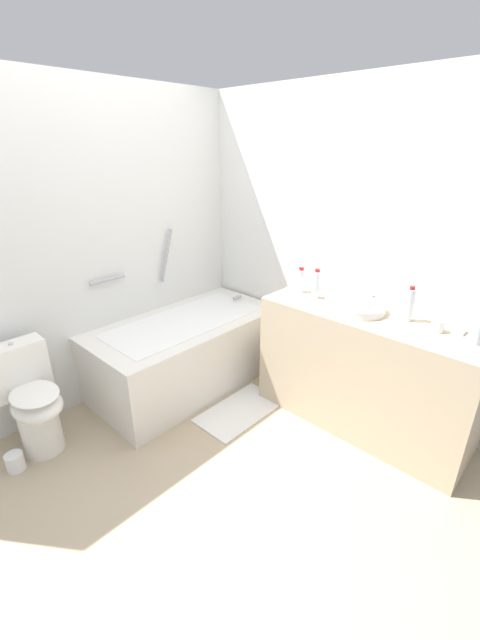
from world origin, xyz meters
TOP-DOWN VIEW (x-y plane):
  - ground_plane at (0.00, 0.00)m, footprint 3.92×3.92m
  - wall_back_tiled at (0.00, 1.25)m, footprint 3.32×0.10m
  - wall_right_mirror at (1.51, 0.00)m, footprint 0.10×2.81m
  - bathtub at (0.64, 0.81)m, footprint 1.60×0.80m
  - toilet at (-0.59, 0.92)m, footprint 0.37×0.51m
  - vanity_counter at (1.17, -0.55)m, footprint 0.57×1.50m
  - sink_basin at (1.14, -0.45)m, footprint 0.36×0.36m
  - sink_faucet at (1.35, -0.45)m, footprint 0.11×0.15m
  - water_bottle_0 at (1.16, -1.17)m, footprint 0.06×0.06m
  - water_bottle_1 at (1.18, 0.06)m, footprint 0.07×0.07m
  - water_bottle_2 at (1.15, -0.10)m, footprint 0.06×0.06m
  - water_bottle_3 at (1.21, -0.75)m, footprint 0.06×0.06m
  - drinking_glass_0 at (1.17, -0.95)m, footprint 0.07×0.07m
  - drinking_glass_1 at (1.20, -0.19)m, footprint 0.07×0.07m
  - soap_dish at (1.25, -1.06)m, footprint 0.09×0.06m
  - bath_mat at (0.63, 0.18)m, footprint 0.70×0.38m
  - toilet_paper_roll at (-0.80, 0.82)m, footprint 0.11×0.11m

SIDE VIEW (x-z plane):
  - ground_plane at x=0.00m, z-range 0.00..0.00m
  - bath_mat at x=0.63m, z-range 0.00..0.01m
  - toilet_paper_roll at x=-0.80m, z-range 0.00..0.12m
  - bathtub at x=0.64m, z-range -0.32..0.95m
  - toilet at x=-0.59m, z-range 0.00..0.75m
  - vanity_counter at x=1.17m, z-range 0.00..0.88m
  - soap_dish at x=1.25m, z-range 0.88..0.90m
  - sink_basin at x=1.14m, z-range 0.88..0.93m
  - sink_faucet at x=1.35m, z-range 0.88..0.94m
  - drinking_glass_0 at x=1.17m, z-range 0.88..0.96m
  - drinking_glass_1 at x=1.20m, z-range 0.88..0.98m
  - water_bottle_1 at x=1.18m, z-range 0.87..1.07m
  - water_bottle_2 at x=1.15m, z-range 0.87..1.10m
  - water_bottle_0 at x=1.16m, z-range 0.87..1.10m
  - water_bottle_3 at x=1.21m, z-range 0.87..1.11m
  - wall_back_tiled at x=0.00m, z-range 0.00..2.35m
  - wall_right_mirror at x=1.51m, z-range 0.00..2.35m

